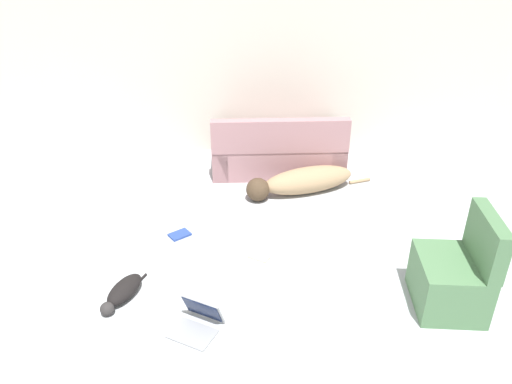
# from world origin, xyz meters

# --- Properties ---
(wall_back) EXTENTS (7.72, 0.06, 2.77)m
(wall_back) POSITION_xyz_m (0.00, 4.69, 1.38)
(wall_back) COLOR beige
(wall_back) RESTS_ON ground_plane
(couch) EXTENTS (1.74, 0.95, 0.82)m
(couch) POSITION_xyz_m (0.50, 4.02, 0.26)
(couch) COLOR #A3757A
(couch) RESTS_ON ground_plane
(dog) EXTENTS (1.62, 0.74, 0.31)m
(dog) POSITION_xyz_m (0.76, 3.34, 0.15)
(dog) COLOR #A38460
(dog) RESTS_ON ground_plane
(cat) EXTENTS (0.35, 0.61, 0.15)m
(cat) POSITION_xyz_m (-0.98, 1.40, 0.07)
(cat) COLOR black
(cat) RESTS_ON ground_plane
(laptop_open) EXTENTS (0.48, 0.48, 0.25)m
(laptop_open) POSITION_xyz_m (-0.28, 1.04, 0.08)
(laptop_open) COLOR gray
(laptop_open) RESTS_ON ground_plane
(book_cream) EXTENTS (0.23, 0.20, 0.02)m
(book_cream) POSITION_xyz_m (0.23, 1.99, 0.01)
(book_cream) COLOR beige
(book_cream) RESTS_ON ground_plane
(book_blue) EXTENTS (0.26, 0.25, 0.02)m
(book_blue) POSITION_xyz_m (-0.61, 2.40, 0.01)
(book_blue) COLOR #28428E
(book_blue) RESTS_ON ground_plane
(side_chair) EXTENTS (0.60, 0.68, 0.89)m
(side_chair) POSITION_xyz_m (1.87, 1.31, 0.30)
(side_chair) COLOR #4C754C
(side_chair) RESTS_ON ground_plane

